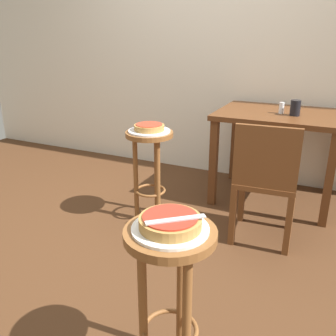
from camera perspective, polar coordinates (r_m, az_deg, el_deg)
name	(u,v)px	position (r m, az deg, el deg)	size (l,w,h in m)	color
ground_plane	(137,246)	(2.57, -4.87, -12.07)	(6.00, 6.00, 0.00)	#4C2D19
back_wall	(221,18)	(3.69, 8.25, 22.15)	(6.00, 0.10, 3.00)	silver
stool_foreground	(170,274)	(1.46, 0.34, -16.24)	(0.35, 0.35, 0.70)	brown
serving_plate_foreground	(170,229)	(1.35, 0.36, -9.45)	(0.29, 0.29, 0.01)	white
pizza_foreground	(170,222)	(1.34, 0.36, -8.39)	(0.23, 0.23, 0.05)	#B78442
stool_middle	(150,157)	(2.73, -2.86, 1.73)	(0.35, 0.35, 0.70)	brown
serving_plate_middle	(149,131)	(2.67, -2.94, 5.79)	(0.31, 0.31, 0.01)	silver
pizza_middle	(149,127)	(2.66, -2.95, 6.38)	(0.22, 0.22, 0.05)	#B78442
dining_table	(278,127)	(3.15, 16.84, 6.15)	(0.98, 0.75, 0.77)	#5B3319
cup_near_edge	(295,108)	(3.02, 19.23, 8.83)	(0.08, 0.08, 0.12)	black
condiment_shaker	(281,108)	(3.08, 17.27, 8.93)	(0.04, 0.04, 0.09)	white
wooden_chair	(265,179)	(2.50, 14.95, -1.64)	(0.43, 0.43, 0.85)	brown
pizza_server_knife	(176,219)	(1.30, 1.20, -8.02)	(0.22, 0.02, 0.01)	silver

